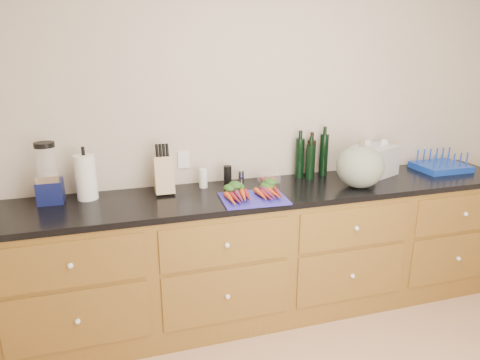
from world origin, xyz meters
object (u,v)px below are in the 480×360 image
object	(u,v)px
squash	(360,166)
blender_appliance	(48,177)
cutting_board	(254,199)
dish_rack	(441,165)
paper_towel	(86,177)
tomato_box	(269,178)
knife_block	(164,175)
carrots	(251,192)

from	to	relation	value
squash	blender_appliance	bearing A→B (deg)	172.18
cutting_board	squash	xyz separation A→B (m)	(0.79, 0.04, 0.14)
blender_appliance	dish_rack	bearing A→B (deg)	-1.54
blender_appliance	paper_towel	distance (m)	0.22
cutting_board	blender_appliance	world-z (taller)	blender_appliance
blender_appliance	tomato_box	world-z (taller)	blender_appliance
cutting_board	knife_block	size ratio (longest dim) A/B	1.68
carrots	blender_appliance	size ratio (longest dim) A/B	0.99
paper_towel	tomato_box	distance (m)	1.26
squash	dish_rack	distance (m)	0.90
squash	tomato_box	size ratio (longest dim) A/B	2.35
knife_block	cutting_board	bearing A→B (deg)	-29.35
cutting_board	knife_block	distance (m)	0.62
carrots	dish_rack	bearing A→B (deg)	6.75
cutting_board	squash	bearing A→B (deg)	2.77
blender_appliance	tomato_box	distance (m)	1.48
carrots	dish_rack	size ratio (longest dim) A/B	1.00
carrots	blender_appliance	world-z (taller)	blender_appliance
paper_towel	squash	bearing A→B (deg)	-8.82
cutting_board	carrots	distance (m)	0.05
squash	tomato_box	world-z (taller)	squash
paper_towel	knife_block	size ratio (longest dim) A/B	1.18
tomato_box	dish_rack	bearing A→B (deg)	-3.59
squash	blender_appliance	xyz separation A→B (m)	(-2.03, 0.28, 0.02)
knife_block	tomato_box	size ratio (longest dim) A/B	1.76
dish_rack	carrots	bearing A→B (deg)	-173.25
tomato_box	blender_appliance	bearing A→B (deg)	-179.53
cutting_board	paper_towel	xyz separation A→B (m)	(-1.02, 0.32, 0.14)
dish_rack	squash	bearing A→B (deg)	-166.96
squash	tomato_box	xyz separation A→B (m)	(-0.56, 0.29, -0.12)
knife_block	blender_appliance	bearing A→B (deg)	178.55
carrots	dish_rack	distance (m)	1.67
cutting_board	tomato_box	distance (m)	0.40
paper_towel	dish_rack	world-z (taller)	paper_towel
carrots	paper_towel	size ratio (longest dim) A/B	1.32
tomato_box	dish_rack	size ratio (longest dim) A/B	0.36
cutting_board	dish_rack	world-z (taller)	dish_rack
knife_block	tomato_box	xyz separation A→B (m)	(0.76, 0.03, -0.09)
paper_towel	knife_block	xyz separation A→B (m)	(0.49, -0.02, -0.02)
cutting_board	tomato_box	size ratio (longest dim) A/B	2.96
paper_towel	carrots	bearing A→B (deg)	-15.12
knife_block	dish_rack	bearing A→B (deg)	-1.57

